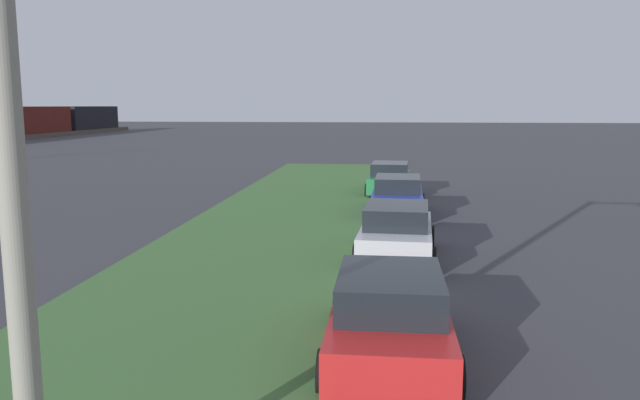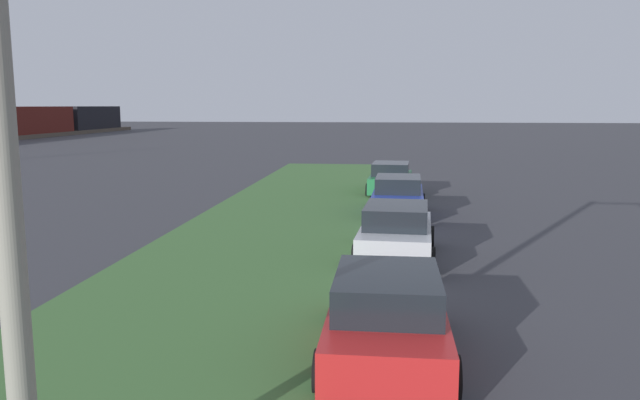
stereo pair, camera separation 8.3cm
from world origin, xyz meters
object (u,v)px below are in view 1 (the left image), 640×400
object	(u,v)px
parked_car_red	(390,316)
parked_car_green	(390,179)
streetlight	(45,60)
parked_car_silver	(397,232)
parked_car_blue	(398,196)

from	to	relation	value
parked_car_red	parked_car_green	world-z (taller)	same
parked_car_green	streetlight	distance (m)	24.05
parked_car_red	streetlight	xyz separation A→B (m)	(-4.75, 2.80, 3.67)
parked_car_silver	parked_car_green	distance (m)	12.14
parked_car_green	parked_car_silver	bearing A→B (deg)	-176.27
parked_car_red	parked_car_green	bearing A→B (deg)	-0.29
parked_car_silver	parked_car_blue	distance (m)	6.62
parked_car_silver	streetlight	size ratio (longest dim) A/B	0.59
parked_car_silver	parked_car_green	bearing A→B (deg)	3.91
parked_car_blue	parked_car_green	world-z (taller)	same
parked_car_red	streetlight	distance (m)	6.63
parked_car_blue	parked_car_green	distance (m)	5.54
parked_car_red	parked_car_blue	xyz separation A→B (m)	(13.31, -0.33, 0.00)
parked_car_green	streetlight	bearing A→B (deg)	176.15
parked_car_red	parked_car_green	xyz separation A→B (m)	(18.84, -0.06, 0.00)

